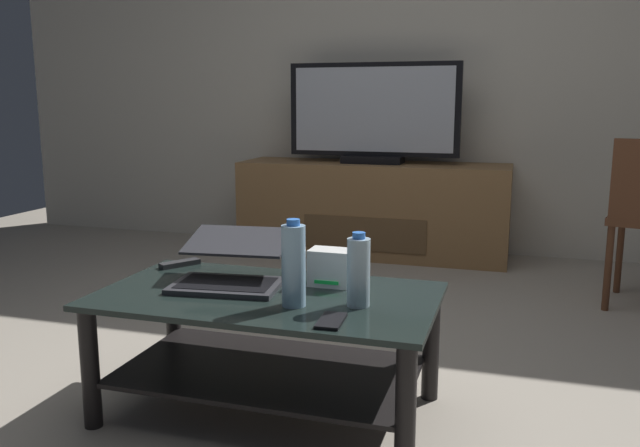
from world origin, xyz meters
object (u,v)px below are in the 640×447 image
object	(u,v)px
television	(373,115)
router_box	(331,267)
laptop	(231,267)
water_bottle_near	(294,265)
media_cabinet	(373,209)
water_bottle_far	(358,271)
cell_phone	(331,321)
tv_remote	(180,264)
coffee_table	(268,331)

from	to	relation	value
television	router_box	bearing A→B (deg)	-81.11
television	laptop	xyz separation A→B (m)	(0.01, -2.33, -0.48)
laptop	router_box	distance (m)	0.35
laptop	water_bottle_near	bearing A→B (deg)	-30.55
television	router_box	world-z (taller)	television
media_cabinet	laptop	xyz separation A→B (m)	(0.01, -2.35, 0.17)
media_cabinet	water_bottle_far	size ratio (longest dim) A/B	7.83
television	cell_phone	size ratio (longest dim) A/B	8.36
router_box	water_bottle_far	bearing A→B (deg)	-53.40
water_bottle_near	router_box	bearing A→B (deg)	80.06
media_cabinet	laptop	bearing A→B (deg)	-89.71
laptop	tv_remote	distance (m)	0.34
laptop	tv_remote	size ratio (longest dim) A/B	2.67
water_bottle_far	tv_remote	xyz separation A→B (m)	(-0.79, 0.28, -0.10)
router_box	water_bottle_far	distance (m)	0.25
television	tv_remote	bearing A→B (deg)	-97.53
router_box	water_bottle_near	size ratio (longest dim) A/B	0.52
water_bottle_far	tv_remote	world-z (taller)	water_bottle_far
television	water_bottle_near	xyz separation A→B (m)	(0.31, -2.50, -0.41)
router_box	cell_phone	size ratio (longest dim) A/B	1.03
cell_phone	tv_remote	size ratio (longest dim) A/B	0.88
media_cabinet	router_box	world-z (taller)	media_cabinet
media_cabinet	television	xyz separation A→B (m)	(-0.00, -0.02, 0.65)
water_bottle_far	tv_remote	bearing A→B (deg)	160.34
laptop	water_bottle_near	size ratio (longest dim) A/B	1.54
coffee_table	laptop	world-z (taller)	laptop
cell_phone	tv_remote	distance (m)	0.88
water_bottle_far	water_bottle_near	bearing A→B (deg)	-163.31
media_cabinet	water_bottle_near	world-z (taller)	water_bottle_near
media_cabinet	cell_phone	xyz separation A→B (m)	(0.46, -2.65, 0.11)
coffee_table	cell_phone	distance (m)	0.39
coffee_table	media_cabinet	bearing A→B (deg)	94.16
coffee_table	water_bottle_far	world-z (taller)	water_bottle_far
media_cabinet	router_box	xyz separation A→B (m)	(0.35, -2.27, 0.17)
television	water_bottle_far	world-z (taller)	television
water_bottle_near	water_bottle_far	xyz separation A→B (m)	(0.19, 0.06, -0.02)
water_bottle_far	tv_remote	size ratio (longest dim) A/B	1.48
coffee_table	water_bottle_near	bearing A→B (deg)	-37.57
water_bottle_near	cell_phone	world-z (taller)	water_bottle_near
media_cabinet	cell_phone	size ratio (longest dim) A/B	13.22
coffee_table	water_bottle_far	size ratio (longest dim) A/B	4.80
coffee_table	laptop	xyz separation A→B (m)	(-0.16, 0.07, 0.20)
water_bottle_near	cell_phone	size ratio (longest dim) A/B	1.98
television	laptop	distance (m)	2.38
television	water_bottle_near	size ratio (longest dim) A/B	4.22
media_cabinet	router_box	bearing A→B (deg)	-81.20
coffee_table	media_cabinet	size ratio (longest dim) A/B	0.61
coffee_table	water_bottle_near	distance (m)	0.31
coffee_table	television	size ratio (longest dim) A/B	0.97
coffee_table	water_bottle_near	xyz separation A→B (m)	(0.13, -0.10, 0.27)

